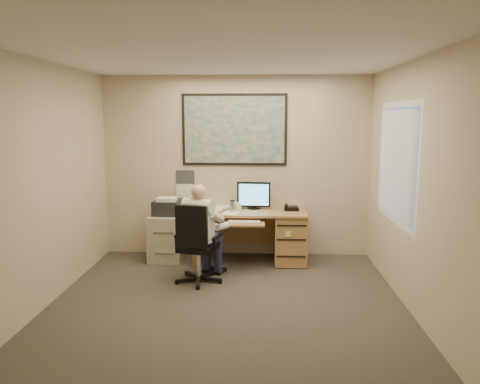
{
  "coord_description": "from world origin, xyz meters",
  "views": [
    {
      "loc": [
        0.38,
        -4.74,
        2.09
      ],
      "look_at": [
        0.1,
        1.3,
        1.12
      ],
      "focal_mm": 35.0,
      "sensor_mm": 36.0,
      "label": 1
    }
  ],
  "objects_px": {
    "desk": "(273,231)",
    "office_chair": "(199,260)",
    "filing_cabinet": "(168,233)",
    "person": "(198,233)"
  },
  "relations": [
    {
      "from": "office_chair",
      "to": "person",
      "type": "distance_m",
      "value": 0.33
    },
    {
      "from": "office_chair",
      "to": "filing_cabinet",
      "type": "bearing_deg",
      "value": 133.82
    },
    {
      "from": "desk",
      "to": "filing_cabinet",
      "type": "bearing_deg",
      "value": 179.72
    },
    {
      "from": "desk",
      "to": "office_chair",
      "type": "distance_m",
      "value": 1.38
    },
    {
      "from": "filing_cabinet",
      "to": "person",
      "type": "relative_size",
      "value": 0.74
    },
    {
      "from": "desk",
      "to": "office_chair",
      "type": "bearing_deg",
      "value": -134.93
    },
    {
      "from": "filing_cabinet",
      "to": "person",
      "type": "height_order",
      "value": "person"
    },
    {
      "from": "desk",
      "to": "office_chair",
      "type": "xyz_separation_m",
      "value": [
        -0.97,
        -0.97,
        -0.14
      ]
    },
    {
      "from": "filing_cabinet",
      "to": "office_chair",
      "type": "xyz_separation_m",
      "value": [
        0.59,
        -0.98,
        -0.1
      ]
    },
    {
      "from": "desk",
      "to": "office_chair",
      "type": "relative_size",
      "value": 1.55
    }
  ]
}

